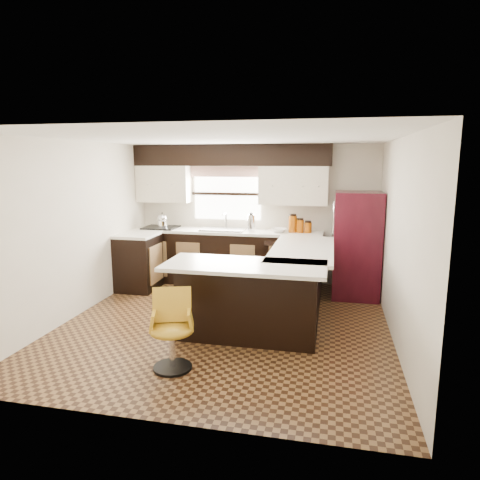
% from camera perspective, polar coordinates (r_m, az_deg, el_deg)
% --- Properties ---
extents(floor, '(4.40, 4.40, 0.00)m').
position_cam_1_polar(floor, '(5.75, -2.02, -11.16)').
color(floor, '#49301A').
rests_on(floor, ground).
extents(ceiling, '(4.40, 4.40, 0.00)m').
position_cam_1_polar(ceiling, '(5.36, -2.19, 13.45)').
color(ceiling, silver).
rests_on(ceiling, wall_back).
extents(wall_back, '(4.40, 0.00, 4.40)m').
position_cam_1_polar(wall_back, '(7.56, 2.03, 3.47)').
color(wall_back, beige).
rests_on(wall_back, floor).
extents(wall_front, '(4.40, 0.00, 4.40)m').
position_cam_1_polar(wall_front, '(3.39, -11.36, -5.50)').
color(wall_front, beige).
rests_on(wall_front, floor).
extents(wall_left, '(0.00, 4.40, 4.40)m').
position_cam_1_polar(wall_left, '(6.28, -21.02, 1.34)').
color(wall_left, beige).
rests_on(wall_left, floor).
extents(wall_right, '(0.00, 4.40, 4.40)m').
position_cam_1_polar(wall_right, '(5.32, 20.39, -0.16)').
color(wall_right, beige).
rests_on(wall_right, floor).
extents(base_cab_back, '(3.30, 0.60, 0.90)m').
position_cam_1_polar(base_cab_back, '(7.49, -1.81, -2.42)').
color(base_cab_back, black).
rests_on(base_cab_back, floor).
extents(base_cab_left, '(0.60, 0.70, 0.90)m').
position_cam_1_polar(base_cab_left, '(7.34, -13.35, -2.96)').
color(base_cab_left, black).
rests_on(base_cab_left, floor).
extents(counter_back, '(3.30, 0.60, 0.04)m').
position_cam_1_polar(counter_back, '(7.40, -1.83, 1.15)').
color(counter_back, silver).
rests_on(counter_back, base_cab_back).
extents(counter_left, '(0.60, 0.70, 0.04)m').
position_cam_1_polar(counter_left, '(7.25, -13.51, 0.67)').
color(counter_left, silver).
rests_on(counter_left, base_cab_left).
extents(soffit, '(3.40, 0.35, 0.36)m').
position_cam_1_polar(soffit, '(7.41, -1.27, 11.24)').
color(soffit, black).
rests_on(soffit, wall_back).
extents(upper_cab_left, '(0.94, 0.35, 0.64)m').
position_cam_1_polar(upper_cab_left, '(7.80, -10.08, 7.37)').
color(upper_cab_left, beige).
rests_on(upper_cab_left, wall_back).
extents(upper_cab_right, '(1.14, 0.35, 0.64)m').
position_cam_1_polar(upper_cab_right, '(7.25, 7.15, 7.23)').
color(upper_cab_right, beige).
rests_on(upper_cab_right, wall_back).
extents(window_pane, '(1.20, 0.02, 0.90)m').
position_cam_1_polar(window_pane, '(7.61, -1.71, 6.17)').
color(window_pane, white).
rests_on(window_pane, wall_back).
extents(valance, '(1.30, 0.06, 0.18)m').
position_cam_1_polar(valance, '(7.55, -1.80, 9.10)').
color(valance, '#D19B93').
rests_on(valance, wall_back).
extents(sink, '(0.75, 0.45, 0.03)m').
position_cam_1_polar(sink, '(7.39, -2.25, 1.43)').
color(sink, '#B2B2B7').
rests_on(sink, counter_back).
extents(dishwasher, '(0.58, 0.03, 0.78)m').
position_cam_1_polar(dishwasher, '(7.05, 5.55, -3.46)').
color(dishwasher, black).
rests_on(dishwasher, floor).
extents(cooktop, '(0.58, 0.50, 0.02)m').
position_cam_1_polar(cooktop, '(7.75, -10.51, 1.66)').
color(cooktop, black).
rests_on(cooktop, counter_back).
extents(peninsula_long, '(0.60, 1.95, 0.90)m').
position_cam_1_polar(peninsula_long, '(6.06, 7.75, -5.64)').
color(peninsula_long, black).
rests_on(peninsula_long, floor).
extents(peninsula_return, '(1.65, 0.60, 0.90)m').
position_cam_1_polar(peninsula_return, '(5.20, 1.04, -8.27)').
color(peninsula_return, black).
rests_on(peninsula_return, floor).
extents(counter_pen_long, '(0.84, 1.95, 0.04)m').
position_cam_1_polar(counter_pen_long, '(5.94, 8.34, -1.28)').
color(counter_pen_long, silver).
rests_on(counter_pen_long, peninsula_long).
extents(counter_pen_return, '(1.89, 0.84, 0.04)m').
position_cam_1_polar(counter_pen_return, '(4.99, 0.63, -3.43)').
color(counter_pen_return, silver).
rests_on(counter_pen_return, peninsula_return).
extents(refrigerator, '(0.71, 0.68, 1.66)m').
position_cam_1_polar(refrigerator, '(6.90, 15.31, -0.67)').
color(refrigerator, '#390913').
rests_on(refrigerator, floor).
extents(bar_chair, '(0.55, 0.55, 0.82)m').
position_cam_1_polar(bar_chair, '(4.52, -9.10, -11.90)').
color(bar_chair, '#BB8B1C').
rests_on(bar_chair, floor).
extents(kettle, '(0.19, 0.19, 0.25)m').
position_cam_1_polar(kettle, '(7.72, -10.31, 2.69)').
color(kettle, silver).
rests_on(kettle, cooktop).
extents(percolator, '(0.13, 0.13, 0.28)m').
position_cam_1_polar(percolator, '(7.28, 1.50, 2.30)').
color(percolator, silver).
rests_on(percolator, counter_back).
extents(mixing_bowl, '(0.28, 0.28, 0.06)m').
position_cam_1_polar(mixing_bowl, '(7.22, 5.21, 1.32)').
color(mixing_bowl, white).
rests_on(mixing_bowl, counter_back).
extents(canister_large, '(0.14, 0.14, 0.28)m').
position_cam_1_polar(canister_large, '(7.20, 7.02, 2.13)').
color(canister_large, '#924205').
rests_on(canister_large, counter_back).
extents(canister_med, '(0.13, 0.13, 0.21)m').
position_cam_1_polar(canister_med, '(7.20, 8.00, 1.82)').
color(canister_med, '#924205').
rests_on(canister_med, counter_back).
extents(canister_small, '(0.12, 0.12, 0.17)m').
position_cam_1_polar(canister_small, '(7.19, 9.04, 1.63)').
color(canister_small, '#924205').
rests_on(canister_small, counter_back).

